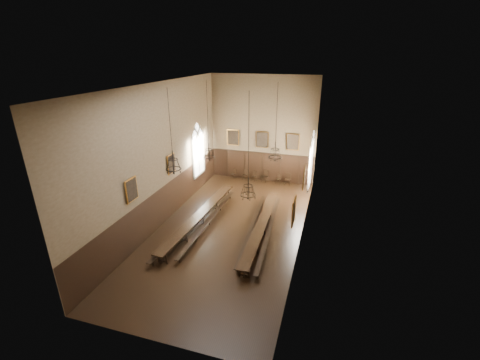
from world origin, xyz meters
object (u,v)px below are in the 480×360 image
at_px(bench_left_inner, 209,221).
at_px(chair_2, 245,177).
at_px(table_left, 200,219).
at_px(chair_6, 288,181).
at_px(bench_right_inner, 253,227).
at_px(chair_5, 278,181).
at_px(chair_4, 265,178).
at_px(chandelier_back_right, 275,153).
at_px(table_right, 261,229).
at_px(chair_3, 254,178).
at_px(chandelier_front_left, 173,164).
at_px(chair_1, 234,176).
at_px(bench_left_outer, 191,221).
at_px(chandelier_front_right, 248,188).
at_px(bench_right_outer, 269,231).
at_px(chandelier_back_left, 209,151).

distance_m(bench_left_inner, chair_2, 8.43).
distance_m(table_left, chair_6, 9.55).
distance_m(bench_right_inner, chair_5, 8.33).
bearing_deg(chair_6, chair_4, 179.55).
bearing_deg(chair_4, chair_6, 16.34).
xyz_separation_m(table_left, bench_right_inner, (3.53, 0.15, -0.13)).
bearing_deg(chandelier_back_right, bench_left_inner, -148.16).
xyz_separation_m(table_left, bench_left_inner, (0.62, 0.06, -0.12)).
xyz_separation_m(table_right, chair_3, (-2.62, 8.53, -0.10)).
bearing_deg(chandelier_front_left, chair_2, 84.99).
bearing_deg(table_right, chair_3, 107.10).
distance_m(chair_1, chandelier_back_right, 8.86).
bearing_deg(chair_3, bench_left_inner, -77.46).
bearing_deg(chair_1, chair_5, 17.34).
relative_size(chair_3, chair_6, 0.87).
relative_size(chair_3, chair_5, 1.03).
xyz_separation_m(bench_left_outer, chair_4, (3.01, 8.82, 0.03)).
bearing_deg(table_right, chair_5, 93.07).
bearing_deg(chair_5, chandelier_front_right, -69.31).
height_order(table_left, bench_left_inner, table_left).
distance_m(table_right, chair_6, 8.53).
distance_m(bench_right_outer, chair_2, 9.35).
xyz_separation_m(chair_1, chair_2, (1.07, 0.04, 0.01)).
height_order(bench_right_inner, chandelier_front_left, chandelier_front_left).
xyz_separation_m(chair_3, chandelier_back_left, (-1.68, -6.12, 4.07)).
relative_size(chair_5, chandelier_front_right, 0.16).
height_order(chair_1, chandelier_back_left, chandelier_back_left).
bearing_deg(bench_left_outer, chair_2, 82.10).
bearing_deg(chair_5, bench_right_inner, -71.79).
height_order(bench_right_outer, chair_1, chair_1).
relative_size(bench_left_inner, chair_5, 10.81).
bearing_deg(chandelier_back_left, bench_left_outer, -98.27).
xyz_separation_m(bench_right_inner, bench_right_outer, (1.10, -0.12, 0.01)).
xyz_separation_m(chair_3, chair_4, (0.95, 0.07, 0.05)).
xyz_separation_m(bench_right_outer, chair_5, (-0.95, 8.45, -0.01)).
distance_m(chandelier_back_left, chandelier_back_right, 4.54).
distance_m(chair_1, chair_5, 4.07).
bearing_deg(chandelier_front_right, bench_left_outer, 152.70).
height_order(table_left, chandelier_back_right, chandelier_back_right).
bearing_deg(chair_4, table_left, -87.52).
relative_size(chandelier_back_left, chandelier_back_right, 1.07).
height_order(chair_6, chandelier_front_right, chandelier_front_right).
bearing_deg(chair_1, bench_left_inner, -66.02).
bearing_deg(chandelier_front_left, chair_5, 70.09).
height_order(chair_3, chair_6, chair_6).
distance_m(chair_2, chair_5, 3.00).
relative_size(chair_3, chandelier_front_right, 0.16).
height_order(chair_1, chandelier_front_left, chandelier_front_left).
bearing_deg(bench_left_outer, chair_6, 60.10).
bearing_deg(bench_right_inner, bench_left_outer, -173.71).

